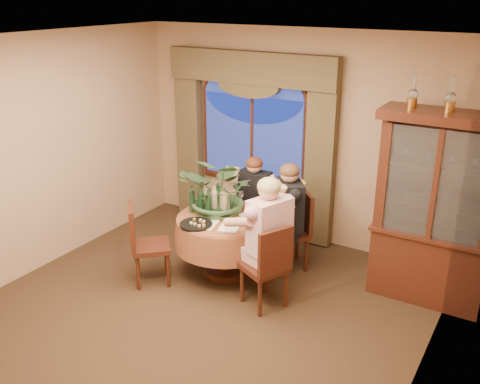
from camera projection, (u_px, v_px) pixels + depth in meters
The scene contains 36 objects.
floor at pixel (186, 322), 5.55m from camera, with size 5.00×5.00×0.00m, color black.
wall_back at pixel (294, 137), 7.06m from camera, with size 4.50×4.50×0.00m, color #9C7B5C.
wall_right at pixel (424, 253), 3.97m from camera, with size 5.00×5.00×0.00m, color #9C7B5C.
ceiling at pixel (174, 43), 4.55m from camera, with size 5.00×5.00×0.00m, color white.
window at pixel (252, 140), 7.32m from camera, with size 1.62×0.10×1.32m, color navy, non-canonical shape.
arched_transom at pixel (253, 82), 7.04m from camera, with size 1.60×0.06×0.44m, color navy, non-canonical shape.
drapery_left at pixel (190, 139), 7.82m from camera, with size 0.38×0.14×2.32m, color #433A24.
drapery_right at pixel (320, 160), 6.83m from camera, with size 0.38×0.14×2.32m, color #433A24.
swag_valance at pixel (250, 68), 6.91m from camera, with size 2.45×0.16×0.42m, color #433A24, non-canonical shape.
dining_table at pixel (226, 246), 6.35m from camera, with size 1.22×1.22×0.75m, color maroon.
china_cabinet at pixel (435, 210), 5.62m from camera, with size 1.30×0.52×2.10m, color #321710.
oil_lamp_left at pixel (413, 91), 5.36m from camera, with size 0.11×0.11×0.34m, color #A5722D, non-canonical shape.
oil_lamp_center at pixel (451, 95), 5.18m from camera, with size 0.11×0.11×0.34m, color #A5722D, non-canonical shape.
chair_right at pixel (264, 265), 5.69m from camera, with size 0.42×0.42×0.96m, color black.
chair_back_right at pixel (289, 231), 6.49m from camera, with size 0.42×0.42×0.96m, color black.
chair_back at pixel (252, 213), 7.02m from camera, with size 0.42×0.42×0.96m, color black.
chair_front_left at pixel (151, 244), 6.15m from camera, with size 0.42×0.42×0.96m, color black.
person_pink at pixel (269, 242), 5.66m from camera, with size 0.52×0.47×1.44m, color #CDA2A7, non-canonical shape.
person_back at pixel (254, 204), 6.90m from camera, with size 0.46×0.42×1.28m, color black, non-canonical shape.
person_scarf at pixel (290, 219), 6.32m from camera, with size 0.49×0.45×1.38m, color black, non-canonical shape.
stoneware_vase at pixel (225, 202), 6.32m from camera, with size 0.14×0.14×0.25m, color tan, non-canonical shape.
centerpiece_plant at pixel (221, 163), 6.15m from camera, with size 0.94×1.05×0.82m, color #315230.
olive_bowl at pixel (225, 217), 6.15m from camera, with size 0.15×0.15×0.05m, color #41512D.
cheese_platter at pixel (196, 224), 5.99m from camera, with size 0.37×0.37×0.02m, color black.
wine_bottle_0 at pixel (192, 199), 6.29m from camera, with size 0.07×0.07×0.33m, color black.
wine_bottle_1 at pixel (215, 199), 6.30m from camera, with size 0.07×0.07×0.33m, color tan.
wine_bottle_2 at pixel (201, 200), 6.26m from camera, with size 0.07×0.07×0.33m, color black.
wine_bottle_3 at pixel (218, 195), 6.41m from camera, with size 0.07×0.07×0.33m, color black.
wine_bottle_4 at pixel (206, 196), 6.40m from camera, with size 0.07×0.07×0.33m, color tan.
wine_bottle_5 at pixel (208, 203), 6.17m from camera, with size 0.07×0.07×0.33m, color black.
tasting_paper_0 at pixel (230, 226), 5.96m from camera, with size 0.21×0.30×0.00m, color white.
tasting_paper_1 at pixel (253, 214), 6.28m from camera, with size 0.21×0.30×0.00m, color white.
tasting_paper_2 at pixel (207, 224), 6.02m from camera, with size 0.21×0.30×0.00m, color white.
wine_glass_person_pink at pixel (247, 221), 5.89m from camera, with size 0.07×0.07×0.18m, color silver, non-canonical shape.
wine_glass_person_back at pixel (241, 199), 6.52m from camera, with size 0.07×0.07×0.18m, color silver, non-canonical shape.
wine_glass_person_scarf at pixel (259, 208), 6.23m from camera, with size 0.07×0.07×0.18m, color silver, non-canonical shape.
Camera 1 is at (2.90, -3.75, 3.24)m, focal length 40.00 mm.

